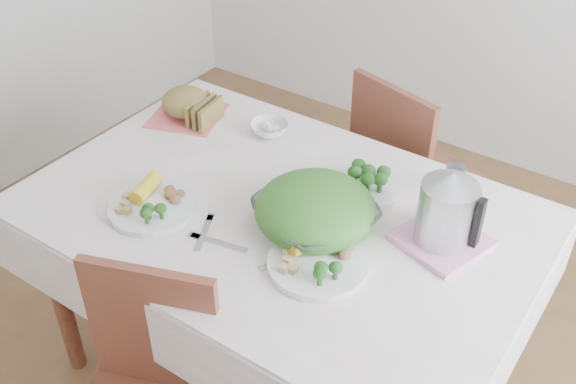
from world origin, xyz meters
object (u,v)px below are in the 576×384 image
Objects in this scene: dinner_plate_left at (152,208)px; yellow_mug at (442,224)px; electric_kettle at (447,208)px; chair_far at (417,171)px; salad_bowl at (315,216)px; dining_table at (280,300)px; dinner_plate_right at (318,264)px.

yellow_mug is at bearing 26.96° from dinner_plate_left.
chair_far is at bearing 131.06° from electric_kettle.
chair_far is at bearing 118.34° from yellow_mug.
chair_far is 0.90m from salad_bowl.
dinner_plate_right reaches higher than dining_table.
dining_table is 1.56× the size of chair_far.
electric_kettle is (0.33, 0.14, 0.08)m from salad_bowl.
yellow_mug reaches higher than dining_table.
dinner_plate_left is (-0.40, -1.04, 0.31)m from chair_far.
dinner_plate_left is 0.95× the size of dinner_plate_right.
electric_kettle reaches higher than salad_bowl.
electric_kettle is (0.46, 0.13, 0.51)m from dining_table.
yellow_mug is (0.36, -0.66, 0.34)m from chair_far.
salad_bowl is 3.16× the size of yellow_mug.
electric_kettle is at bearing 134.29° from chair_far.
salad_bowl is 0.17m from dinner_plate_right.
dinner_plate_right is 1.23× the size of electric_kettle.
electric_kettle is at bearing -60.35° from yellow_mug.
dinner_plate_right is (0.23, -0.15, 0.40)m from dining_table.
dining_table is 5.13× the size of dinner_plate_right.
dining_table is 4.29× the size of salad_bowl.
dining_table is 0.55m from dinner_plate_left.
chair_far is at bearing 92.95° from salad_bowl.
chair_far reaches higher than dinner_plate_right.
chair_far is at bearing 98.27° from dinner_plate_right.
electric_kettle reaches higher than yellow_mug.
chair_far is 3.29× the size of dinner_plate_right.
dining_table is at bearing 175.46° from salad_bowl.
salad_bowl is (0.04, -0.83, 0.34)m from chair_far.
dinner_plate_left is at bearing 85.09° from chair_far.
dining_table is at bearing -160.22° from yellow_mug.
dinner_plate_right is at bearing -32.54° from dining_table.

